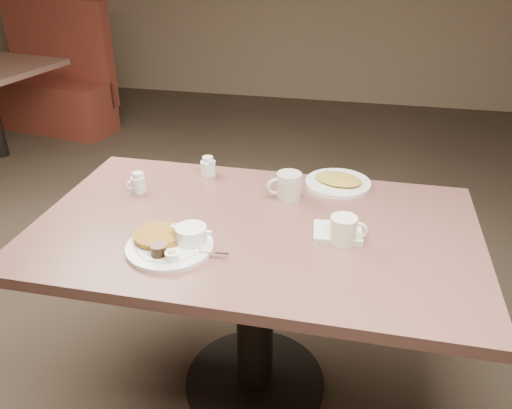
% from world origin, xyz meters
% --- Properties ---
extents(room, '(7.04, 8.04, 2.84)m').
position_xyz_m(room, '(0.00, 0.00, 1.40)').
color(room, '#4C3F33').
rests_on(room, ground).
extents(diner_table, '(1.50, 0.90, 0.75)m').
position_xyz_m(diner_table, '(0.00, 0.00, 0.58)').
color(diner_table, '#84564C').
rests_on(diner_table, ground).
extents(main_plate, '(0.34, 0.29, 0.07)m').
position_xyz_m(main_plate, '(-0.22, -0.19, 0.77)').
color(main_plate, white).
rests_on(main_plate, diner_table).
extents(coffee_mug_near, '(0.13, 0.09, 0.09)m').
position_xyz_m(coffee_mug_near, '(0.30, -0.04, 0.80)').
color(coffee_mug_near, white).
rests_on(coffee_mug_near, diner_table).
extents(napkin, '(0.17, 0.14, 0.02)m').
position_xyz_m(napkin, '(0.28, -0.00, 0.76)').
color(napkin, silver).
rests_on(napkin, diner_table).
extents(coffee_mug_far, '(0.14, 0.12, 0.10)m').
position_xyz_m(coffee_mug_far, '(0.08, 0.22, 0.80)').
color(coffee_mug_far, beige).
rests_on(coffee_mug_far, diner_table).
extents(creamer_left, '(0.07, 0.07, 0.08)m').
position_xyz_m(creamer_left, '(-0.49, 0.15, 0.79)').
color(creamer_left, white).
rests_on(creamer_left, diner_table).
extents(creamer_right, '(0.08, 0.09, 0.08)m').
position_xyz_m(creamer_right, '(-0.27, 0.36, 0.79)').
color(creamer_right, silver).
rests_on(creamer_right, diner_table).
extents(hash_plate, '(0.32, 0.32, 0.04)m').
position_xyz_m(hash_plate, '(0.25, 0.38, 0.76)').
color(hash_plate, white).
rests_on(hash_plate, diner_table).
extents(booth_back_left, '(1.28, 1.44, 1.12)m').
position_xyz_m(booth_back_left, '(-2.42, 2.55, 0.41)').
color(booth_back_left, brown).
rests_on(booth_back_left, ground).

